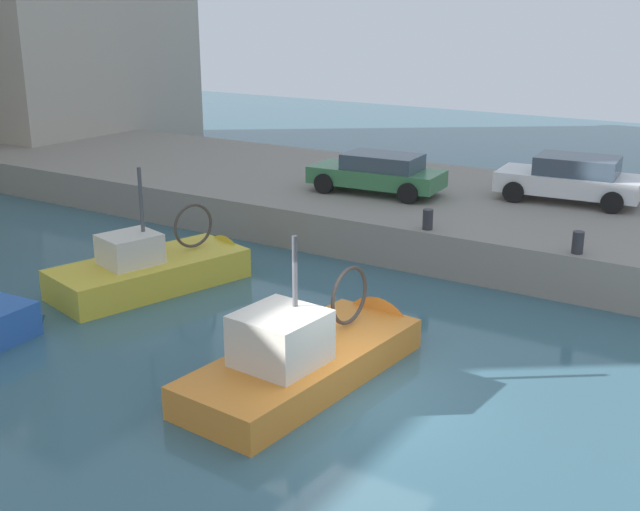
# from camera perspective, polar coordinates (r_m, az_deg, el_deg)

# --- Properties ---
(water_surface) EXTENTS (80.00, 80.00, 0.00)m
(water_surface) POSITION_cam_1_polar(r_m,az_deg,el_deg) (15.13, 2.40, -10.05)
(water_surface) COLOR #386070
(water_surface) RESTS_ON ground
(quay_wall) EXTENTS (9.00, 56.00, 1.20)m
(quay_wall) POSITION_cam_1_polar(r_m,az_deg,el_deg) (24.90, 15.91, 2.00)
(quay_wall) COLOR gray
(quay_wall) RESTS_ON ground
(fishing_boat_orange) EXTENTS (6.37, 2.66, 3.92)m
(fishing_boat_orange) POSITION_cam_1_polar(r_m,az_deg,el_deg) (15.94, -0.27, -7.91)
(fishing_boat_orange) COLOR orange
(fishing_boat_orange) RESTS_ON ground
(fishing_boat_yellow) EXTENTS (6.05, 3.40, 4.11)m
(fishing_boat_yellow) POSITION_cam_1_polar(r_m,az_deg,el_deg) (21.19, -11.13, -1.77)
(fishing_boat_yellow) COLOR gold
(fishing_boat_yellow) RESTS_ON ground
(parked_car_white) EXTENTS (2.32, 4.36, 1.41)m
(parked_car_white) POSITION_cam_1_polar(r_m,az_deg,el_deg) (25.53, 17.54, 5.29)
(parked_car_white) COLOR silver
(parked_car_white) RESTS_ON quay_wall
(parked_car_green) EXTENTS (2.14, 4.36, 1.28)m
(parked_car_green) POSITION_cam_1_polar(r_m,az_deg,el_deg) (25.51, 4.17, 5.94)
(parked_car_green) COLOR #387547
(parked_car_green) RESTS_ON quay_wall
(mooring_bollard_mid) EXTENTS (0.28, 0.28, 0.55)m
(mooring_bollard_mid) POSITION_cam_1_polar(r_m,az_deg,el_deg) (20.30, 17.99, 0.89)
(mooring_bollard_mid) COLOR #2D2D33
(mooring_bollard_mid) RESTS_ON quay_wall
(mooring_bollard_north) EXTENTS (0.28, 0.28, 0.55)m
(mooring_bollard_north) POSITION_cam_1_polar(r_m,az_deg,el_deg) (21.58, 7.73, 2.58)
(mooring_bollard_north) COLOR #2D2D33
(mooring_bollard_north) RESTS_ON quay_wall
(waterfront_building_east_mid) EXTENTS (11.38, 6.50, 14.30)m
(waterfront_building_east_mid) POSITION_cam_1_polar(r_m,az_deg,el_deg) (41.24, -17.42, 17.09)
(waterfront_building_east_mid) COLOR #B2A899
(waterfront_building_east_mid) RESTS_ON ground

